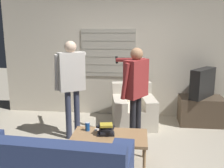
{
  "coord_description": "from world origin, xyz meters",
  "views": [
    {
      "loc": [
        0.41,
        -3.59,
        1.93
      ],
      "look_at": [
        -0.04,
        0.59,
        1.0
      ],
      "focal_mm": 42.0,
      "sensor_mm": 36.0,
      "label": 1
    }
  ],
  "objects_px": {
    "tv": "(203,83)",
    "person_left_standing": "(71,78)",
    "person_right_standing": "(135,84)",
    "spare_remote": "(98,129)",
    "book_stack": "(106,130)",
    "armchair_beige": "(133,109)",
    "soda_can": "(87,127)",
    "coffee_table": "(109,138)"
  },
  "relations": [
    {
      "from": "spare_remote",
      "to": "coffee_table",
      "type": "bearing_deg",
      "value": -16.2
    },
    {
      "from": "tv",
      "to": "armchair_beige",
      "type": "bearing_deg",
      "value": -47.16
    },
    {
      "from": "person_right_standing",
      "to": "tv",
      "type": "bearing_deg",
      "value": -19.48
    },
    {
      "from": "tv",
      "to": "book_stack",
      "type": "bearing_deg",
      "value": -6.96
    },
    {
      "from": "coffee_table",
      "to": "person_left_standing",
      "type": "bearing_deg",
      "value": 131.15
    },
    {
      "from": "armchair_beige",
      "to": "person_right_standing",
      "type": "xyz_separation_m",
      "value": [
        0.05,
        -0.9,
        0.71
      ]
    },
    {
      "from": "coffee_table",
      "to": "person_right_standing",
      "type": "bearing_deg",
      "value": 65.53
    },
    {
      "from": "book_stack",
      "to": "spare_remote",
      "type": "distance_m",
      "value": 0.24
    },
    {
      "from": "person_left_standing",
      "to": "soda_can",
      "type": "bearing_deg",
      "value": -92.67
    },
    {
      "from": "book_stack",
      "to": "spare_remote",
      "type": "bearing_deg",
      "value": 128.29
    },
    {
      "from": "tv",
      "to": "person_left_standing",
      "type": "bearing_deg",
      "value": -32.12
    },
    {
      "from": "spare_remote",
      "to": "soda_can",
      "type": "bearing_deg",
      "value": -127.54
    },
    {
      "from": "tv",
      "to": "soda_can",
      "type": "distance_m",
      "value": 2.59
    },
    {
      "from": "armchair_beige",
      "to": "tv",
      "type": "height_order",
      "value": "tv"
    },
    {
      "from": "tv",
      "to": "book_stack",
      "type": "xyz_separation_m",
      "value": [
        -1.68,
        -1.76,
        -0.33
      ]
    },
    {
      "from": "armchair_beige",
      "to": "soda_can",
      "type": "relative_size",
      "value": 8.14
    },
    {
      "from": "person_right_standing",
      "to": "book_stack",
      "type": "bearing_deg",
      "value": -176.73
    },
    {
      "from": "coffee_table",
      "to": "book_stack",
      "type": "bearing_deg",
      "value": 154.02
    },
    {
      "from": "coffee_table",
      "to": "person_left_standing",
      "type": "height_order",
      "value": "person_left_standing"
    },
    {
      "from": "soda_can",
      "to": "coffee_table",
      "type": "bearing_deg",
      "value": -22.66
    },
    {
      "from": "soda_can",
      "to": "spare_remote",
      "type": "xyz_separation_m",
      "value": [
        0.15,
        0.06,
        -0.05
      ]
    },
    {
      "from": "armchair_beige",
      "to": "soda_can",
      "type": "height_order",
      "value": "armchair_beige"
    },
    {
      "from": "coffee_table",
      "to": "soda_can",
      "type": "height_order",
      "value": "soda_can"
    },
    {
      "from": "coffee_table",
      "to": "person_right_standing",
      "type": "xyz_separation_m",
      "value": [
        0.34,
        0.74,
        0.62
      ]
    },
    {
      "from": "person_right_standing",
      "to": "spare_remote",
      "type": "relative_size",
      "value": 12.13
    },
    {
      "from": "armchair_beige",
      "to": "tv",
      "type": "bearing_deg",
      "value": 176.93
    },
    {
      "from": "tv",
      "to": "person_left_standing",
      "type": "xyz_separation_m",
      "value": [
        -2.38,
        -0.92,
        0.24
      ]
    },
    {
      "from": "coffee_table",
      "to": "tv",
      "type": "distance_m",
      "value": 2.46
    },
    {
      "from": "tv",
      "to": "book_stack",
      "type": "height_order",
      "value": "tv"
    },
    {
      "from": "book_stack",
      "to": "soda_can",
      "type": "distance_m",
      "value": 0.31
    },
    {
      "from": "tv",
      "to": "person_left_standing",
      "type": "relative_size",
      "value": 0.41
    },
    {
      "from": "tv",
      "to": "soda_can",
      "type": "height_order",
      "value": "tv"
    },
    {
      "from": "tv",
      "to": "person_right_standing",
      "type": "height_order",
      "value": "person_right_standing"
    },
    {
      "from": "person_right_standing",
      "to": "book_stack",
      "type": "xyz_separation_m",
      "value": [
        -0.38,
        -0.71,
        -0.51
      ]
    },
    {
      "from": "book_stack",
      "to": "spare_remote",
      "type": "relative_size",
      "value": 1.97
    },
    {
      "from": "coffee_table",
      "to": "person_right_standing",
      "type": "relative_size",
      "value": 0.66
    },
    {
      "from": "soda_can",
      "to": "spare_remote",
      "type": "bearing_deg",
      "value": 21.83
    },
    {
      "from": "armchair_beige",
      "to": "spare_remote",
      "type": "height_order",
      "value": "armchair_beige"
    },
    {
      "from": "book_stack",
      "to": "soda_can",
      "type": "xyz_separation_m",
      "value": [
        -0.29,
        0.12,
        -0.02
      ]
    },
    {
      "from": "coffee_table",
      "to": "soda_can",
      "type": "bearing_deg",
      "value": 157.34
    },
    {
      "from": "soda_can",
      "to": "person_right_standing",
      "type": "bearing_deg",
      "value": 41.51
    },
    {
      "from": "coffee_table",
      "to": "tv",
      "type": "bearing_deg",
      "value": 47.6
    }
  ]
}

